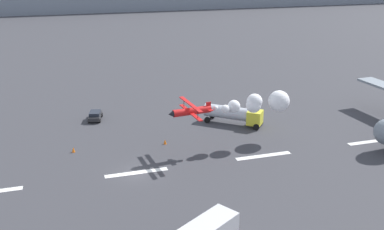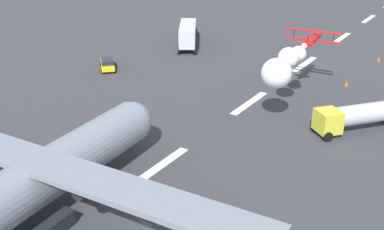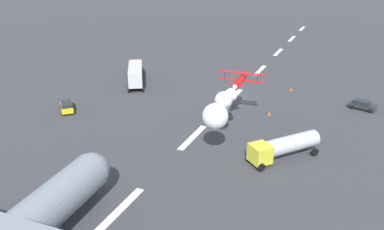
{
  "view_description": "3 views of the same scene",
  "coord_description": "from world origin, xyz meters",
  "px_view_note": "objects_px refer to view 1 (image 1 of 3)",
  "views": [
    {
      "loc": [
        -7.65,
        -50.34,
        25.94
      ],
      "look_at": [
        8.44,
        3.69,
        5.63
      ],
      "focal_mm": 41.6,
      "sensor_mm": 36.0,
      "label": 1
    },
    {
      "loc": [
        64.27,
        22.69,
        21.59
      ],
      "look_at": [
        29.87,
        0.0,
        3.06
      ],
      "focal_mm": 44.34,
      "sensor_mm": 36.0,
      "label": 2
    },
    {
      "loc": [
        59.62,
        19.31,
        23.71
      ],
      "look_at": [
        15.0,
        -1.29,
        2.12
      ],
      "focal_mm": 34.89,
      "sensor_mm": 36.0,
      "label": 3
    }
  ],
  "objects_px": {
    "stunt_biplane_red": "(257,103)",
    "traffic_cone_near": "(73,150)",
    "fuel_tanker_truck": "(234,114)",
    "airport_staff_sedan": "(95,115)",
    "traffic_cone_far": "(165,142)"
  },
  "relations": [
    {
      "from": "stunt_biplane_red",
      "to": "fuel_tanker_truck",
      "type": "relative_size",
      "value": 2.08
    },
    {
      "from": "stunt_biplane_red",
      "to": "traffic_cone_near",
      "type": "xyz_separation_m",
      "value": [
        -25.67,
        4.12,
        -5.68
      ]
    },
    {
      "from": "fuel_tanker_truck",
      "to": "traffic_cone_near",
      "type": "distance_m",
      "value": 25.87
    },
    {
      "from": "traffic_cone_near",
      "to": "stunt_biplane_red",
      "type": "bearing_deg",
      "value": -9.12
    },
    {
      "from": "airport_staff_sedan",
      "to": "traffic_cone_far",
      "type": "xyz_separation_m",
      "value": [
        8.82,
        -13.18,
        -0.44
      ]
    },
    {
      "from": "fuel_tanker_truck",
      "to": "stunt_biplane_red",
      "type": "bearing_deg",
      "value": -89.01
    },
    {
      "from": "fuel_tanker_truck",
      "to": "traffic_cone_near",
      "type": "relative_size",
      "value": 11.88
    },
    {
      "from": "traffic_cone_far",
      "to": "fuel_tanker_truck",
      "type": "bearing_deg",
      "value": 20.88
    },
    {
      "from": "stunt_biplane_red",
      "to": "fuel_tanker_truck",
      "type": "distance_m",
      "value": 9.12
    },
    {
      "from": "stunt_biplane_red",
      "to": "airport_staff_sedan",
      "type": "xyz_separation_m",
      "value": [
        -21.57,
        16.4,
        -5.25
      ]
    },
    {
      "from": "stunt_biplane_red",
      "to": "airport_staff_sedan",
      "type": "distance_m",
      "value": 27.6
    },
    {
      "from": "stunt_biplane_red",
      "to": "traffic_cone_near",
      "type": "distance_m",
      "value": 26.61
    },
    {
      "from": "fuel_tanker_truck",
      "to": "traffic_cone_far",
      "type": "bearing_deg",
      "value": -159.12
    },
    {
      "from": "fuel_tanker_truck",
      "to": "airport_staff_sedan",
      "type": "distance_m",
      "value": 23.02
    },
    {
      "from": "fuel_tanker_truck",
      "to": "traffic_cone_near",
      "type": "height_order",
      "value": "fuel_tanker_truck"
    }
  ]
}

